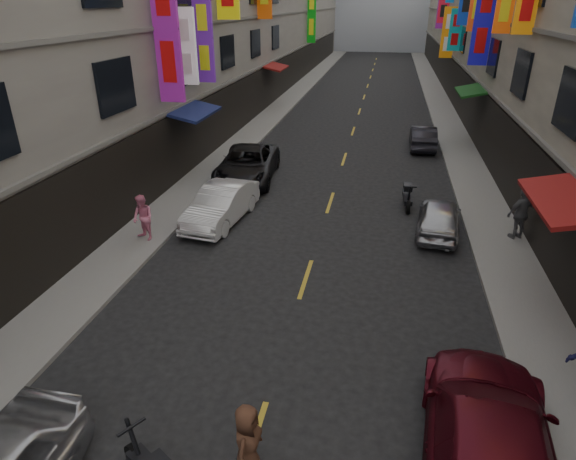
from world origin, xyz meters
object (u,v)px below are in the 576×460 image
at_px(car_right_near, 489,444).
at_px(pedestrian_crossing, 248,443).
at_px(scooter_far_right, 407,196).
at_px(car_right_far, 423,137).
at_px(pedestrian_rfar, 521,214).
at_px(car_left_far, 247,164).
at_px(pedestrian_lfar, 143,218).
at_px(car_left_mid, 221,205).
at_px(car_right_mid, 439,217).

relative_size(car_right_near, pedestrian_crossing, 3.49).
xyz_separation_m(scooter_far_right, car_right_far, (1.00, 8.74, 0.18)).
bearing_deg(pedestrian_rfar, car_left_far, -48.63).
height_order(car_right_near, pedestrian_rfar, pedestrian_rfar).
distance_m(scooter_far_right, car_right_far, 8.79).
bearing_deg(pedestrian_lfar, car_left_far, 103.78).
height_order(pedestrian_lfar, pedestrian_crossing, pedestrian_lfar).
relative_size(car_left_mid, car_right_far, 1.09).
bearing_deg(scooter_far_right, pedestrian_lfar, 27.01).
height_order(car_right_near, pedestrian_crossing, car_right_near).
distance_m(scooter_far_right, pedestrian_crossing, 13.04).
bearing_deg(pedestrian_crossing, pedestrian_rfar, -27.47).
bearing_deg(pedestrian_crossing, car_right_far, -5.92).
xyz_separation_m(car_left_mid, pedestrian_crossing, (3.80, -9.95, 0.09)).
relative_size(car_left_far, car_right_near, 0.98).
bearing_deg(car_left_mid, pedestrian_crossing, -62.44).
relative_size(car_left_far, pedestrian_lfar, 3.35).
height_order(car_left_mid, pedestrian_rfar, pedestrian_rfar).
relative_size(scooter_far_right, pedestrian_lfar, 1.16).
relative_size(car_right_mid, car_right_far, 0.93).
bearing_deg(car_left_far, pedestrian_lfar, -109.00).
height_order(car_left_mid, car_right_near, car_right_near).
relative_size(car_right_mid, pedestrian_rfar, 1.97).
height_order(car_left_mid, pedestrian_lfar, pedestrian_lfar).
distance_m(pedestrian_rfar, pedestrian_crossing, 12.23).
bearing_deg(car_right_mid, car_right_far, -83.88).
height_order(car_right_mid, pedestrian_crossing, pedestrian_crossing).
distance_m(scooter_far_right, pedestrian_rfar, 4.29).
xyz_separation_m(car_left_mid, car_right_near, (7.69, -9.19, 0.10)).
distance_m(scooter_far_right, car_left_mid, 7.24).
distance_m(scooter_far_right, car_left_far, 7.24).
bearing_deg(car_right_near, scooter_far_right, -79.31).
xyz_separation_m(car_right_far, pedestrian_rfar, (2.56, -11.06, 0.39)).
bearing_deg(car_left_mid, car_right_far, 62.91).
xyz_separation_m(car_left_mid, car_left_far, (-0.31, 4.62, 0.05)).
bearing_deg(car_right_near, car_right_mid, -84.11).
height_order(scooter_far_right, car_right_near, car_right_near).
bearing_deg(car_right_near, car_left_mid, -44.19).
bearing_deg(scooter_far_right, pedestrian_rfar, 144.48).
xyz_separation_m(pedestrian_lfar, pedestrian_rfar, (12.22, 2.56, 0.11)).
relative_size(car_left_mid, car_left_far, 0.79).
relative_size(car_left_far, car_right_mid, 1.49).
relative_size(scooter_far_right, pedestrian_rfar, 1.02).
distance_m(car_right_near, car_right_far, 20.69).
xyz_separation_m(car_left_mid, pedestrian_rfar, (10.25, 0.45, 0.33)).
xyz_separation_m(car_right_near, pedestrian_crossing, (-3.89, -0.76, -0.01)).
xyz_separation_m(scooter_far_right, pedestrian_lfar, (-8.66, -4.88, 0.45)).
xyz_separation_m(car_right_near, car_right_far, (0.00, 20.69, -0.15)).
height_order(car_left_mid, car_right_mid, car_left_mid).
xyz_separation_m(car_right_near, pedestrian_rfar, (2.56, 9.63, 0.24)).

